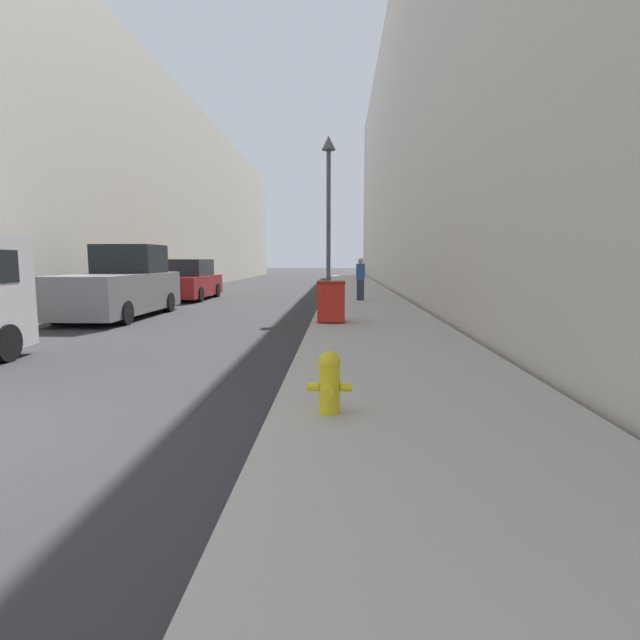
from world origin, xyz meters
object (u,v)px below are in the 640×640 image
at_px(pedestrian_on_sidewalk, 360,279).
at_px(fire_hydrant, 329,381).
at_px(pickup_truck, 120,287).
at_px(trash_bin, 331,301).
at_px(lamppost, 329,198).
at_px(parked_sedan_near, 190,281).

bearing_deg(pedestrian_on_sidewalk, fire_hydrant, -93.54).
relative_size(pickup_truck, pedestrian_on_sidewalk, 3.28).
relative_size(trash_bin, pickup_truck, 0.19).
height_order(fire_hydrant, trash_bin, trash_bin).
distance_m(fire_hydrant, lamppost, 11.97).
bearing_deg(pickup_truck, parked_sedan_near, 89.38).
bearing_deg(trash_bin, parked_sedan_near, 125.52).
height_order(lamppost, parked_sedan_near, lamppost).
bearing_deg(fire_hydrant, pickup_truck, 123.83).
xyz_separation_m(trash_bin, pedestrian_on_sidewalk, (1.02, 7.02, 0.29)).
distance_m(fire_hydrant, pedestrian_on_sidewalk, 14.65).
relative_size(trash_bin, pedestrian_on_sidewalk, 0.63).
distance_m(pickup_truck, pedestrian_on_sidewalk, 8.89).
relative_size(lamppost, pickup_truck, 1.02).
bearing_deg(pedestrian_on_sidewalk, parked_sedan_near, 166.22).
xyz_separation_m(fire_hydrant, parked_sedan_near, (-6.41, 16.41, 0.32)).
bearing_deg(trash_bin, lamppost, 92.40).
relative_size(fire_hydrant, trash_bin, 0.62).
xyz_separation_m(fire_hydrant, lamppost, (-0.28, 11.52, 3.22)).
bearing_deg(lamppost, trash_bin, -87.60).
distance_m(parked_sedan_near, pedestrian_on_sidewalk, 7.53).
height_order(fire_hydrant, pickup_truck, pickup_truck).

